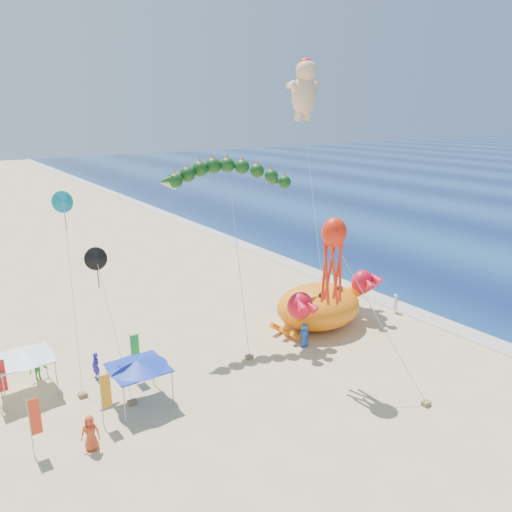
% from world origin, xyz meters
% --- Properties ---
extents(ground, '(320.00, 320.00, 0.00)m').
position_xyz_m(ground, '(0.00, 0.00, 0.00)').
color(ground, '#D1B784').
rests_on(ground, ground).
extents(foam_strip, '(320.00, 320.00, 0.00)m').
position_xyz_m(foam_strip, '(12.00, 0.00, 0.01)').
color(foam_strip, silver).
rests_on(foam_strip, ground).
extents(crab_inflatable, '(9.23, 6.57, 4.05)m').
position_xyz_m(crab_inflatable, '(3.60, 1.57, 1.78)').
color(crab_inflatable, orange).
rests_on(crab_inflatable, ground).
extents(dragon_kite, '(9.57, 6.27, 12.60)m').
position_xyz_m(dragon_kite, '(-2.48, 4.72, 11.54)').
color(dragon_kite, '#0F3812').
rests_on(dragon_kite, ground).
extents(cherub_kite, '(4.19, 7.96, 20.28)m').
position_xyz_m(cherub_kite, '(8.24, 9.61, 17.84)').
color(cherub_kite, '#EBBB8F').
rests_on(cherub_kite, ground).
extents(octopus_kite, '(3.52, 6.35, 10.21)m').
position_xyz_m(octopus_kite, '(-1.01, -4.55, 8.01)').
color(octopus_kite, red).
rests_on(octopus_kite, ground).
extents(canopy_blue, '(3.32, 3.32, 2.71)m').
position_xyz_m(canopy_blue, '(-11.76, -0.61, 2.44)').
color(canopy_blue, gray).
rests_on(canopy_blue, ground).
extents(canopy_white, '(3.29, 3.29, 2.71)m').
position_xyz_m(canopy_white, '(-16.84, 4.18, 2.44)').
color(canopy_white, gray).
rests_on(canopy_white, ground).
extents(feather_flags, '(7.82, 5.11, 3.20)m').
position_xyz_m(feather_flags, '(-15.22, 0.26, 2.01)').
color(feather_flags, gray).
rests_on(feather_flags, ground).
extents(beachgoers, '(30.76, 9.42, 1.86)m').
position_xyz_m(beachgoers, '(-11.61, 1.16, 0.87)').
color(beachgoers, '#236927').
rests_on(beachgoers, ground).
extents(small_kites, '(9.51, 6.64, 11.61)m').
position_xyz_m(small_kites, '(-15.66, 3.30, 7.73)').
color(small_kites, '#0E859F').
rests_on(small_kites, ground).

